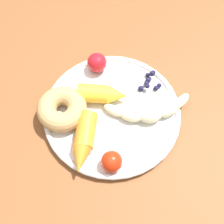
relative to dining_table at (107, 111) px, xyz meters
name	(u,v)px	position (x,y,z in m)	size (l,w,h in m)	color
ground_plane	(109,180)	(0.00, 0.00, -0.64)	(6.00, 6.00, 0.00)	#344034
dining_table	(107,111)	(0.00, 0.00, 0.00)	(1.20, 0.94, 0.72)	brown
plate	(112,113)	(0.04, 0.03, 0.08)	(0.28, 0.28, 0.02)	silver
banana	(149,112)	(0.02, 0.10, 0.10)	(0.11, 0.16, 0.03)	beige
carrot_orange	(83,142)	(0.13, 0.00, 0.11)	(0.12, 0.07, 0.04)	orange
carrot_yellow	(103,94)	(0.02, 0.00, 0.11)	(0.07, 0.11, 0.04)	yellow
donut	(62,109)	(0.08, -0.06, 0.11)	(0.10, 0.10, 0.04)	tan
blueberry_pile	(150,82)	(-0.05, 0.08, 0.09)	(0.06, 0.04, 0.02)	#191638
tomato_near	(112,162)	(0.14, 0.07, 0.11)	(0.04, 0.04, 0.04)	red
tomato_mid	(97,63)	(-0.05, -0.04, 0.11)	(0.04, 0.04, 0.04)	red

